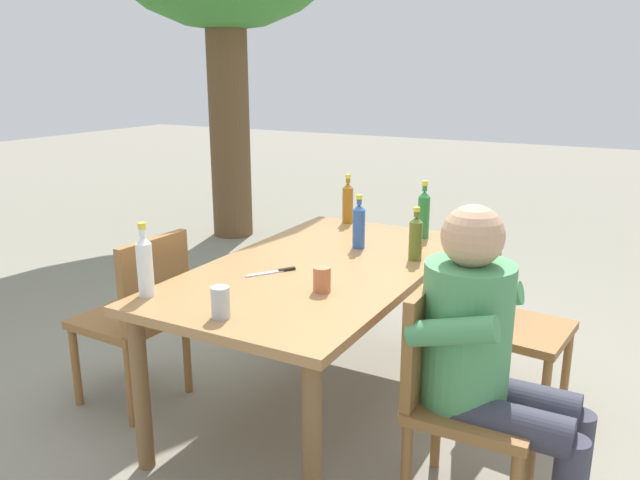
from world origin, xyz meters
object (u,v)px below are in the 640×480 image
(bottle_clear, at_px, (145,265))
(cup_terracotta, at_px, (322,279))
(bottle_amber, at_px, (348,202))
(bottle_green, at_px, (424,213))
(dining_table, at_px, (320,281))
(table_knife, at_px, (275,272))
(cup_steel, at_px, (221,302))
(bottle_blue, at_px, (359,225))
(chair_near_left, at_px, (454,387))
(chair_near_right, at_px, (503,314))
(person_in_white_shirt, at_px, (487,351))
(bottle_olive, at_px, (416,237))
(chair_far_left, at_px, (140,311))

(bottle_clear, bearing_deg, cup_terracotta, -57.33)
(bottle_amber, bearing_deg, bottle_green, -102.14)
(bottle_clear, bearing_deg, dining_table, -30.85)
(cup_terracotta, xyz_separation_m, table_knife, (0.11, 0.30, -0.05))
(bottle_clear, xyz_separation_m, cup_steel, (-0.04, -0.41, -0.07))
(dining_table, height_order, bottle_amber, bottle_amber)
(bottle_blue, bearing_deg, bottle_green, -32.50)
(bottle_amber, distance_m, cup_terracotta, 1.20)
(chair_near_left, height_order, bottle_amber, bottle_amber)
(chair_near_left, bearing_deg, chair_near_right, -0.03)
(person_in_white_shirt, relative_size, bottle_amber, 4.04)
(bottle_blue, bearing_deg, table_knife, 163.69)
(dining_table, relative_size, person_in_white_shirt, 1.48)
(table_knife, bearing_deg, bottle_blue, -16.31)
(chair_near_right, height_order, bottle_olive, bottle_olive)
(bottle_amber, bearing_deg, dining_table, -162.76)
(chair_near_left, bearing_deg, bottle_blue, 45.01)
(bottle_clear, xyz_separation_m, cup_terracotta, (0.38, -0.60, -0.08))
(bottle_green, relative_size, bottle_olive, 1.21)
(chair_near_right, xyz_separation_m, bottle_green, (0.29, 0.52, 0.38))
(person_in_white_shirt, distance_m, bottle_blue, 1.15)
(chair_near_right, xyz_separation_m, table_knife, (-0.60, 0.90, 0.25))
(person_in_white_shirt, bearing_deg, bottle_olive, 37.64)
(chair_near_left, height_order, cup_steel, chair_near_left)
(person_in_white_shirt, xyz_separation_m, bottle_olive, (0.68, 0.52, 0.19))
(bottle_olive, height_order, table_knife, bottle_olive)
(bottle_green, distance_m, bottle_blue, 0.41)
(bottle_green, bearing_deg, cup_steel, 169.26)
(chair_far_left, bearing_deg, bottle_green, -43.56)
(chair_near_left, relative_size, person_in_white_shirt, 0.74)
(chair_near_right, bearing_deg, bottle_olive, 105.56)
(chair_far_left, xyz_separation_m, cup_terracotta, (0.08, -0.96, 0.30))
(chair_near_right, distance_m, cup_terracotta, 0.98)
(bottle_blue, xyz_separation_m, cup_steel, (-1.09, 0.05, -0.06))
(bottle_clear, bearing_deg, bottle_olive, -38.42)
(dining_table, relative_size, chair_near_right, 2.01)
(bottle_blue, bearing_deg, chair_near_right, -85.71)
(bottle_amber, height_order, cup_steel, bottle_amber)
(person_in_white_shirt, height_order, table_knife, person_in_white_shirt)
(chair_near_left, distance_m, cup_terracotta, 0.67)
(bottle_amber, relative_size, cup_steel, 2.44)
(chair_near_left, distance_m, chair_near_right, 0.80)
(chair_far_left, relative_size, person_in_white_shirt, 0.74)
(bottle_green, xyz_separation_m, bottle_blue, (-0.35, 0.22, -0.02))
(chair_far_left, distance_m, table_knife, 0.73)
(chair_near_right, bearing_deg, bottle_amber, 68.62)
(chair_near_right, bearing_deg, bottle_clear, 132.62)
(bottle_green, bearing_deg, chair_near_left, -154.53)
(bottle_amber, relative_size, bottle_blue, 1.05)
(table_knife, bearing_deg, cup_steel, -168.46)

